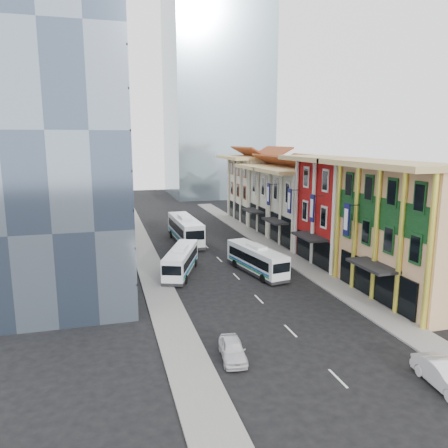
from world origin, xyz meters
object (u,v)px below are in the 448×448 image
object	(u,v)px
sedan_left	(233,350)
sedan_right	(445,376)
bus_right	(256,259)
office_tower	(60,133)
shophouse_tan	(417,233)
bus_left_far	(185,229)
bus_left_near	(181,260)

from	to	relation	value
sedan_left	sedan_right	bearing A→B (deg)	-23.76
bus_right	office_tower	bearing A→B (deg)	159.60
sedan_left	sedan_right	size ratio (longest dim) A/B	0.84
office_tower	sedan_left	bearing A→B (deg)	-61.23
shophouse_tan	office_tower	world-z (taller)	office_tower
bus_left_far	bus_right	world-z (taller)	bus_left_far
office_tower	bus_right	xyz separation A→B (m)	(19.48, -3.36, -13.43)
bus_left_near	bus_right	world-z (taller)	bus_right
bus_left_far	sedan_right	xyz separation A→B (m)	(7.82, -40.48, -1.18)
bus_left_near	sedan_right	xyz separation A→B (m)	(11.00, -26.04, -0.77)
office_tower	bus_left_far	bearing A→B (deg)	41.30
sedan_left	shophouse_tan	bearing A→B (deg)	26.93
bus_left_near	bus_right	distance (m)	8.19
bus_left_far	sedan_left	bearing A→B (deg)	-96.87
office_tower	bus_left_near	bearing A→B (deg)	-7.59
office_tower	bus_right	distance (m)	23.90
office_tower	sedan_left	size ratio (longest dim) A/B	7.68
shophouse_tan	bus_left_near	size ratio (longest dim) A/B	1.46
bus_left_far	sedan_right	size ratio (longest dim) A/B	2.62
sedan_left	sedan_right	xyz separation A→B (m)	(11.00, -6.63, 0.10)
bus_left_far	sedan_right	distance (m)	41.24
bus_left_far	bus_right	bearing A→B (deg)	-75.06
bus_left_near	bus_right	bearing A→B (deg)	8.16
bus_right	sedan_left	world-z (taller)	bus_right
bus_left_far	shophouse_tan	bearing A→B (deg)	-60.26
office_tower	sedan_right	size ratio (longest dim) A/B	6.48
shophouse_tan	bus_left_far	bearing A→B (deg)	121.24
bus_right	bus_left_near	bearing A→B (deg)	156.49
bus_right	sedan_right	world-z (taller)	bus_right
bus_right	sedan_right	distance (m)	24.42
office_tower	bus_left_near	size ratio (longest dim) A/B	3.13
bus_left_far	sedan_left	xyz separation A→B (m)	(-3.18, -33.84, -1.28)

